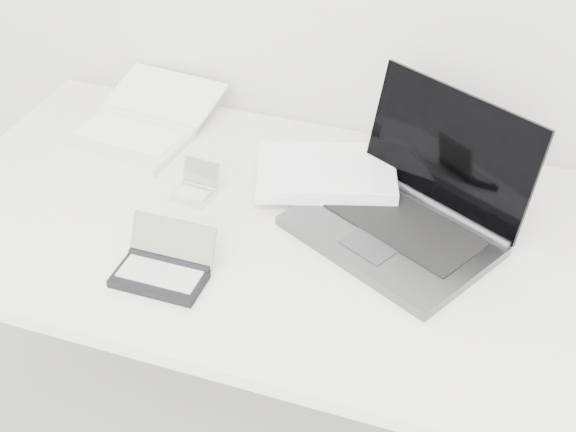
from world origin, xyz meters
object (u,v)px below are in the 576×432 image
(netbook_open_white, at_px, (138,127))
(palmtop_charcoal, at_px, (163,268))
(desk, at_px, (308,249))
(laptop_large, at_px, (378,196))

(netbook_open_white, xyz_separation_m, palmtop_charcoal, (0.28, -0.44, -0.00))
(desk, xyz_separation_m, netbook_open_white, (-0.50, 0.22, 0.07))
(palmtop_charcoal, bearing_deg, desk, 45.35)
(laptop_large, xyz_separation_m, netbook_open_white, (-0.61, 0.11, -0.02))
(laptop_large, relative_size, netbook_open_white, 1.61)
(netbook_open_white, distance_m, palmtop_charcoal, 0.52)
(desk, height_order, laptop_large, laptop_large)
(desk, bearing_deg, palmtop_charcoal, -134.76)
(laptop_large, distance_m, palmtop_charcoal, 0.46)
(netbook_open_white, bearing_deg, laptop_large, -4.59)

